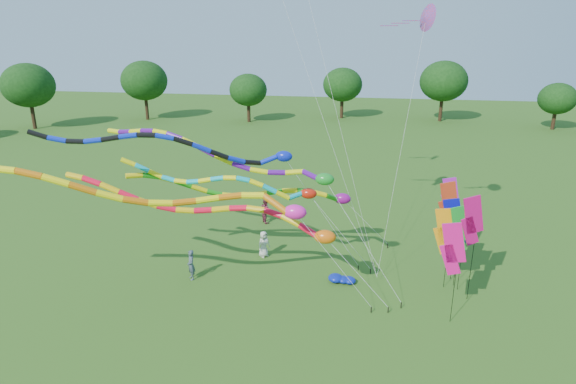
% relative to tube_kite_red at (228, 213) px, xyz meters
% --- Properties ---
extents(ground, '(160.00, 160.00, 0.00)m').
position_rel_tube_kite_red_xyz_m(ground, '(4.64, -1.53, -4.31)').
color(ground, '#295817').
rests_on(ground, ground).
extents(tree_ring, '(118.02, 121.13, 9.72)m').
position_rel_tube_kite_red_xyz_m(tree_ring, '(4.64, -2.00, 0.98)').
color(tree_ring, '#382314').
rests_on(tree_ring, ground).
extents(tube_kite_red, '(15.30, 1.19, 6.58)m').
position_rel_tube_kite_red_xyz_m(tube_kite_red, '(0.00, 0.00, 0.00)').
color(tube_kite_red, black).
rests_on(tube_kite_red, ground).
extents(tube_kite_orange, '(16.74, 4.23, 8.11)m').
position_rel_tube_kite_red_xyz_m(tube_kite_orange, '(-1.71, -2.48, 1.60)').
color(tube_kite_orange, black).
rests_on(tube_kite_orange, ground).
extents(tube_kite_purple, '(15.51, 3.08, 8.43)m').
position_rel_tube_kite_red_xyz_m(tube_kite_purple, '(-0.10, 1.53, 2.32)').
color(tube_kite_purple, black).
rests_on(tube_kite_purple, ground).
extents(tube_kite_blue, '(14.68, 4.98, 8.77)m').
position_rel_tube_kite_red_xyz_m(tube_kite_blue, '(-1.79, 0.60, 2.91)').
color(tube_kite_blue, black).
rests_on(tube_kite_blue, ground).
extents(tube_kite_cyan, '(12.52, 2.09, 6.86)m').
position_rel_tube_kite_red_xyz_m(tube_kite_cyan, '(0.13, 2.05, 0.79)').
color(tube_kite_cyan, black).
rests_on(tube_kite_cyan, ground).
extents(tube_kite_green, '(13.21, 5.70, 6.26)m').
position_rel_tube_kite_red_xyz_m(tube_kite_green, '(1.13, 4.06, -0.21)').
color(tube_kite_green, black).
rests_on(tube_kite_green, ground).
extents(delta_kite_high_c, '(3.11, 4.43, 13.87)m').
position_rel_tube_kite_red_xyz_m(delta_kite_high_c, '(8.82, 5.99, 8.79)').
color(delta_kite_high_c, black).
rests_on(delta_kite_high_c, ground).
extents(banner_pole_red, '(1.16, 0.23, 4.97)m').
position_rel_tube_kite_red_xyz_m(banner_pole_red, '(10.71, 4.98, -0.61)').
color(banner_pole_red, black).
rests_on(banner_pole_red, ground).
extents(banner_pole_green, '(1.16, 0.28, 4.56)m').
position_rel_tube_kite_red_xyz_m(banner_pole_green, '(10.93, 2.38, -1.02)').
color(banner_pole_green, black).
rests_on(banner_pole_green, ground).
extents(banner_pole_blue_a, '(1.16, 0.20, 4.52)m').
position_rel_tube_kite_red_xyz_m(banner_pole_blue_a, '(10.74, 3.53, -1.05)').
color(banner_pole_blue_a, black).
rests_on(banner_pole_blue_a, ground).
extents(banner_pole_magenta_a, '(1.16, 0.26, 4.81)m').
position_rel_tube_kite_red_xyz_m(banner_pole_magenta_a, '(10.16, -0.57, -0.77)').
color(banner_pole_magenta_a, black).
rests_on(banner_pole_magenta_a, ground).
extents(banner_pole_blue_b, '(1.16, 0.21, 4.19)m').
position_rel_tube_kite_red_xyz_m(banner_pole_blue_b, '(10.79, 2.78, -1.37)').
color(banner_pole_blue_b, black).
rests_on(banner_pole_blue_b, ground).
extents(banner_pole_orange, '(1.14, 0.41, 4.30)m').
position_rel_tube_kite_red_xyz_m(banner_pole_orange, '(10.28, 2.62, -1.27)').
color(banner_pole_orange, black).
rests_on(banner_pole_orange, ground).
extents(banner_pole_magenta_b, '(1.14, 0.40, 5.38)m').
position_rel_tube_kite_red_xyz_m(banner_pole_magenta_b, '(11.26, 1.50, -0.21)').
color(banner_pole_magenta_b, black).
rests_on(banner_pole_magenta_b, ground).
extents(banner_pole_violet, '(1.16, 0.12, 4.13)m').
position_rel_tube_kite_red_xyz_m(banner_pole_violet, '(11.40, 8.71, -1.44)').
color(banner_pole_violet, black).
rests_on(banner_pole_violet, ground).
extents(blue_nylon_heap, '(1.44, 1.31, 0.50)m').
position_rel_tube_kite_red_xyz_m(blue_nylon_heap, '(5.28, 2.42, -4.09)').
color(blue_nylon_heap, '#0B1E9A').
rests_on(blue_nylon_heap, ground).
extents(person_a, '(0.87, 0.90, 1.56)m').
position_rel_tube_kite_red_xyz_m(person_a, '(0.67, 4.45, -3.53)').
color(person_a, beige).
rests_on(person_a, ground).
extents(person_b, '(0.67, 0.71, 1.63)m').
position_rel_tube_kite_red_xyz_m(person_b, '(-2.50, 1.16, -3.49)').
color(person_b, '#3F4C59').
rests_on(person_b, ground).
extents(person_c, '(1.01, 1.06, 1.71)m').
position_rel_tube_kite_red_xyz_m(person_c, '(-0.37, 9.70, -3.45)').
color(person_c, maroon).
rests_on(person_c, ground).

